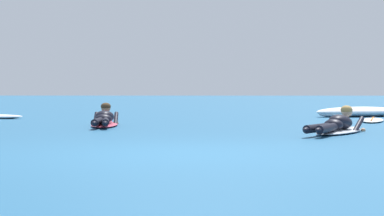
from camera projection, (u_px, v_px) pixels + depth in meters
ground_plane at (197, 118)px, 18.50m from camera, size 120.00×120.00×0.00m
surfer_near at (337, 126)px, 12.19m from camera, size 1.55×2.43×0.54m
surfer_far at (104, 120)px, 14.54m from camera, size 0.74×2.65×0.54m
drifting_surfboard at (372, 120)px, 16.77m from camera, size 1.10×2.36×0.16m
whitewater_far_band at (360, 112)px, 19.57m from camera, size 2.93×1.93×0.29m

